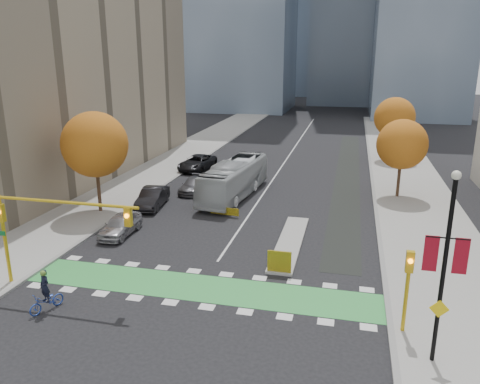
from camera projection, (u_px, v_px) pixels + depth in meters
The scene contains 23 objects.
ground at pixel (191, 301), 24.49m from camera, with size 300.00×300.00×0.00m, color black.
sidewalk_west at pixel (128, 185), 46.15m from camera, with size 7.00×120.00×0.15m, color gray.
sidewalk_east at pixel (417, 204), 40.11m from camera, with size 7.00×120.00×0.15m, color gray.
curb_west at pixel (161, 187), 45.37m from camera, with size 0.30×120.00×0.16m, color gray.
curb_east at pixel (375, 202), 40.89m from camera, with size 0.30×120.00×0.16m, color gray.
bike_crossing at pixel (200, 288), 25.89m from camera, with size 20.00×3.00×0.01m, color green.
centre_line at pixel (291, 153), 61.82m from camera, with size 0.15×70.00×0.01m, color silver.
bike_lane_paint at pixel (348, 174), 50.80m from camera, with size 2.50×50.00×0.01m, color black.
median_island at pixel (290, 242), 31.97m from camera, with size 1.60×10.00×0.16m, color gray.
hazard_board at pixel (279, 261), 27.29m from camera, with size 1.40×0.12×1.30m, color yellow.
building_west at pixel (33, 54), 46.88m from camera, with size 16.00×44.00×25.00m, color gray.
tree_west at pixel (95, 145), 36.79m from camera, with size 5.20×5.20×8.22m.
tree_east_near at pixel (402, 144), 40.97m from camera, with size 4.40×4.40×7.08m.
tree_east_far at pixel (395, 118), 55.68m from camera, with size 4.80×4.80×7.65m.
traffic_signal_west at pixel (43, 220), 24.65m from camera, with size 8.53×0.56×5.20m.
traffic_signal_east at pixel (408, 280), 20.89m from camera, with size 0.35×0.43×4.10m.
banner_lamppost at pixel (445, 262), 18.28m from camera, with size 1.65×0.36×8.28m.
cyclist at pixel (46, 297), 23.38m from camera, with size 1.30×2.02×2.20m.
bus at pixel (234, 179), 42.29m from camera, with size 2.74×11.73×3.27m, color #AFB4B7.
parked_car_a at pixel (120, 225), 33.32m from camera, with size 1.78×4.41×1.50m, color #A2A1A7.
parked_car_b at pixel (152, 198), 39.50m from camera, with size 1.74×4.99×1.64m, color black.
parked_car_c at pixel (193, 185), 43.84m from camera, with size 1.86×4.58×1.33m, color #4E4E53.
parked_car_d at pixel (197, 163), 52.35m from camera, with size 2.71×5.88×1.63m, color black.
Camera 1 is at (7.61, -20.69, 12.37)m, focal length 35.00 mm.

